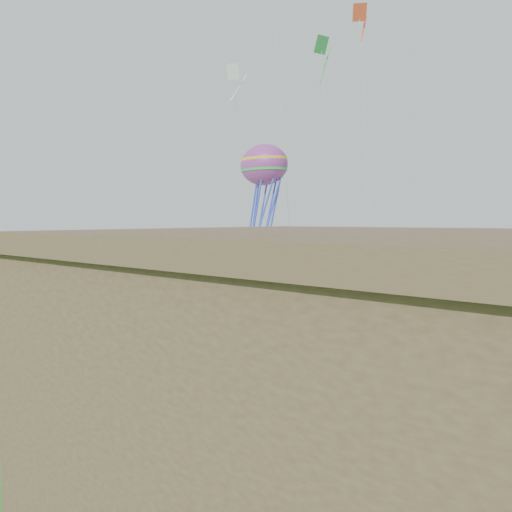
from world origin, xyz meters
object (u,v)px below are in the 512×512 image
object	(u,v)px
chainlink_fence	(212,366)
picnic_table	(315,430)
motel	(463,442)
octopus_kite	(264,193)

from	to	relation	value
chainlink_fence	picnic_table	world-z (taller)	chainlink_fence
motel	picnic_table	distance (m)	8.03
motel	octopus_kite	xyz separation A→B (m)	(-17.42, 17.04, 6.08)
chainlink_fence	octopus_kite	distance (m)	14.21
chainlink_fence	motel	distance (m)	15.06
chainlink_fence	motel	bearing A→B (deg)	-28.30
chainlink_fence	octopus_kite	size ratio (longest dim) A/B	4.85
chainlink_fence	picnic_table	size ratio (longest dim) A/B	22.74
octopus_kite	chainlink_fence	bearing A→B (deg)	-55.29
octopus_kite	picnic_table	bearing A→B (deg)	-36.09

